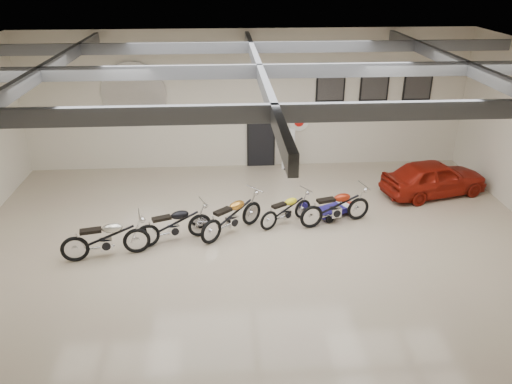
{
  "coord_description": "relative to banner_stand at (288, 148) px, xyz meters",
  "views": [
    {
      "loc": [
        -0.85,
        -11.63,
        7.09
      ],
      "look_at": [
        0.0,
        1.2,
        1.1
      ],
      "focal_mm": 35.0,
      "sensor_mm": 36.0,
      "label": 1
    }
  ],
  "objects": [
    {
      "name": "ceiling",
      "position": [
        -1.47,
        -5.5,
        4.15
      ],
      "size": [
        16.0,
        12.0,
        0.01
      ],
      "primitive_type": "cube",
      "color": "gray",
      "rests_on": "back_wall"
    },
    {
      "name": "motorcycle_red",
      "position": [
        0.86,
        -4.3,
        -0.28
      ],
      "size": [
        2.29,
        1.25,
        1.14
      ],
      "primitive_type": null,
      "rotation": [
        0.0,
        0.0,
        0.28
      ],
      "color": "silver",
      "rests_on": "floor"
    },
    {
      "name": "poster_left",
      "position": [
        1.53,
        0.46,
        2.25
      ],
      "size": [
        1.05,
        0.08,
        1.35
      ],
      "primitive_type": null,
      "color": "black",
      "rests_on": "back_wall"
    },
    {
      "name": "floor",
      "position": [
        -1.47,
        -5.5,
        -0.85
      ],
      "size": [
        16.0,
        12.0,
        0.01
      ],
      "primitive_type": "cube",
      "color": "tan",
      "rests_on": "ground"
    },
    {
      "name": "logo_plaque",
      "position": [
        -5.47,
        0.45,
        1.95
      ],
      "size": [
        2.3,
        0.06,
        1.16
      ],
      "primitive_type": null,
      "color": "silver",
      "rests_on": "back_wall"
    },
    {
      "name": "motorcycle_yellow",
      "position": [
        -0.58,
        -4.21,
        -0.37
      ],
      "size": [
        1.85,
        1.44,
        0.95
      ],
      "primitive_type": null,
      "rotation": [
        0.0,
        0.0,
        0.56
      ],
      "color": "silver",
      "rests_on": "floor"
    },
    {
      "name": "motorcycle_black",
      "position": [
        -3.78,
        -5.03,
        -0.3
      ],
      "size": [
        2.21,
        1.35,
        1.1
      ],
      "primitive_type": null,
      "rotation": [
        0.0,
        0.0,
        0.36
      ],
      "color": "silver",
      "rests_on": "floor"
    },
    {
      "name": "go_kart",
      "position": [
        1.09,
        -3.72,
        -0.57
      ],
      "size": [
        1.66,
        1.29,
        0.55
      ],
      "primitive_type": null,
      "rotation": [
        0.0,
        0.0,
        0.47
      ],
      "color": "navy",
      "rests_on": "floor"
    },
    {
      "name": "vintage_car",
      "position": [
        4.53,
        -2.49,
        -0.25
      ],
      "size": [
        2.22,
        3.74,
        1.19
      ],
      "primitive_type": "imported",
      "rotation": [
        0.0,
        0.0,
        1.82
      ],
      "color": "maroon",
      "rests_on": "floor"
    },
    {
      "name": "poster_mid",
      "position": [
        3.13,
        0.46,
        2.25
      ],
      "size": [
        1.05,
        0.08,
        1.35
      ],
      "primitive_type": null,
      "color": "black",
      "rests_on": "back_wall"
    },
    {
      "name": "poster_right",
      "position": [
        4.73,
        0.46,
        2.25
      ],
      "size": [
        1.05,
        0.08,
        1.35
      ],
      "primitive_type": null,
      "color": "black",
      "rests_on": "back_wall"
    },
    {
      "name": "motorcycle_silver",
      "position": [
        -5.48,
        -5.71,
        -0.27
      ],
      "size": [
        2.32,
        1.14,
        1.16
      ],
      "primitive_type": null,
      "rotation": [
        0.0,
        0.0,
        0.21
      ],
      "color": "silver",
      "rests_on": "floor"
    },
    {
      "name": "banner_stand",
      "position": [
        0.0,
        0.0,
        0.0
      ],
      "size": [
        0.49,
        0.28,
        1.69
      ],
      "primitive_type": null,
      "rotation": [
        0.0,
        0.0,
        -0.21
      ],
      "color": "white",
      "rests_on": "floor"
    },
    {
      "name": "ceiling_beams",
      "position": [
        -1.47,
        -5.5,
        3.9
      ],
      "size": [
        15.8,
        11.8,
        0.32
      ],
      "primitive_type": null,
      "color": "#57595F",
      "rests_on": "ceiling"
    },
    {
      "name": "door",
      "position": [
        -0.97,
        0.45,
        0.2
      ],
      "size": [
        0.92,
        0.08,
        2.1
      ],
      "primitive_type": "cube",
      "color": "black",
      "rests_on": "back_wall"
    },
    {
      "name": "back_wall",
      "position": [
        -1.47,
        0.5,
        1.65
      ],
      "size": [
        16.0,
        0.02,
        5.0
      ],
      "primitive_type": "cube",
      "color": "beige",
      "rests_on": "floor"
    },
    {
      "name": "oil_sign",
      "position": [
        0.43,
        0.45,
        0.85
      ],
      "size": [
        0.72,
        0.1,
        0.72
      ],
      "primitive_type": null,
      "color": "white",
      "rests_on": "back_wall"
    },
    {
      "name": "motorcycle_gold",
      "position": [
        -2.18,
        -4.68,
        -0.27
      ],
      "size": [
        2.11,
        1.96,
        1.15
      ],
      "primitive_type": null,
      "rotation": [
        0.0,
        0.0,
        0.72
      ],
      "color": "silver",
      "rests_on": "floor"
    }
  ]
}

